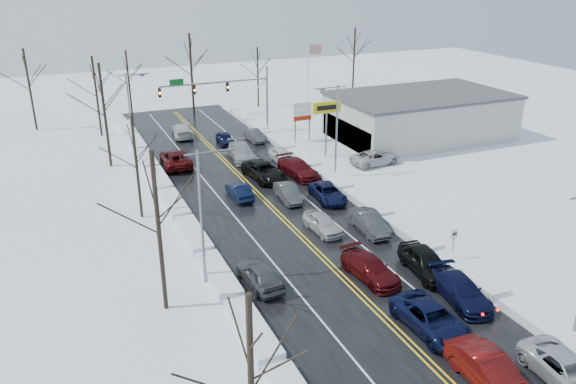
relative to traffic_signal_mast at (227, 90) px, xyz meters
name	(u,v)px	position (x,y,z in m)	size (l,w,h in m)	color
ground	(298,234)	(-3.45, -27.99, -5.48)	(160.00, 160.00, 0.00)	silver
road_surface	(288,223)	(-3.45, -25.99, -5.47)	(14.00, 84.00, 0.01)	black
snow_bank_left	(195,241)	(-11.05, -25.99, -5.48)	(1.55, 72.00, 0.61)	white
snow_bank_right	(370,208)	(4.15, -25.99, -5.48)	(1.55, 72.00, 0.61)	white
traffic_signal_mast	(227,90)	(0.00, 0.00, 0.00)	(13.28, 0.39, 8.00)	slate
tires_plus_sign	(327,111)	(7.05, -12.00, -0.49)	(3.20, 0.34, 6.00)	slate
used_vehicles_sign	(302,114)	(7.05, -5.99, -2.16)	(2.20, 0.22, 4.65)	slate
speed_limit_sign	(454,239)	(4.75, -35.99, -3.84)	(0.55, 0.09, 2.35)	slate
flagpole	(309,76)	(11.72, 2.01, 0.45)	(1.87, 1.20, 10.00)	silver
dealership_building	(420,116)	(20.53, -9.99, -2.82)	(20.40, 12.40, 5.30)	#B1B1AC
streetlight_ne	(335,124)	(4.85, -17.99, -0.17)	(3.20, 0.25, 9.00)	slate
streetlight_sw	(204,207)	(-11.74, -31.99, -0.17)	(3.20, 0.25, 9.00)	slate
streetlight_nw	(131,108)	(-11.74, -3.99, -0.17)	(3.20, 0.25, 9.00)	slate
tree_left_a	(250,360)	(-14.45, -47.99, 0.81)	(3.60, 3.60, 9.00)	#2D231C
tree_left_b	(156,201)	(-14.95, -33.99, 1.51)	(4.00, 4.00, 10.00)	#2D231C
tree_left_c	(135,148)	(-13.95, -19.99, 0.46)	(3.40, 3.40, 8.50)	#2D231C
tree_left_d	(102,95)	(-14.65, -5.99, 1.86)	(4.20, 4.20, 10.50)	#2D231C
tree_left_e	(95,81)	(-14.25, 6.01, 1.16)	(3.80, 3.80, 9.50)	#2D231C
tree_far_a	(27,74)	(-21.45, 12.01, 1.51)	(4.00, 4.00, 10.00)	#2D231C
tree_far_b	(128,71)	(-9.45, 13.01, 0.81)	(3.60, 3.60, 9.00)	#2D231C
tree_far_c	(191,59)	(-1.45, 11.01, 2.21)	(4.40, 4.40, 11.00)	#2D231C
tree_far_d	(258,65)	(8.55, 12.51, 0.46)	(3.40, 3.40, 8.50)	#2D231C
tree_far_e	(354,49)	(24.55, 13.01, 1.86)	(4.20, 4.20, 10.50)	#2D231C
queued_car_2	(431,330)	(-1.68, -42.23, -5.48)	(2.53, 5.49, 1.52)	black
queued_car_3	(369,278)	(-1.84, -35.87, -5.48)	(2.04, 5.01, 1.45)	#43080C
queued_car_4	(322,232)	(-1.58, -28.40, -5.48)	(1.68, 4.18, 1.43)	#B8B8BA
queued_car_5	(288,200)	(-1.50, -21.57, -5.48)	(1.48, 4.25, 1.40)	#3B3E40
queued_car_6	(264,179)	(-1.54, -15.80, -5.48)	(2.67, 5.78, 1.61)	black
queued_car_7	(242,159)	(-1.58, -9.36, -5.48)	(2.33, 5.73, 1.66)	#999BA0
queued_car_8	(226,145)	(-1.58, -3.63, -5.48)	(1.63, 4.04, 1.38)	black
queued_car_10	(566,383)	(1.83, -48.44, -5.48)	(2.40, 5.21, 1.45)	#AFB3B8
queued_car_11	(459,301)	(1.83, -40.42, -5.48)	(2.09, 5.15, 1.49)	black
queued_car_12	(424,273)	(1.87, -36.80, -5.48)	(2.03, 5.05, 1.72)	black
queued_car_13	(369,231)	(1.78, -29.78, -5.48)	(1.61, 4.61, 1.52)	#393B3D
queued_car_14	(328,200)	(1.69, -22.95, -5.48)	(2.24, 4.86, 1.35)	black
queued_car_15	(298,176)	(1.77, -16.37, -5.48)	(2.26, 5.57, 1.62)	#48090E
queued_car_16	(282,162)	(1.97, -12.04, -5.48)	(1.76, 4.38, 1.49)	silver
queued_car_17	(254,141)	(2.00, -3.52, -5.48)	(1.40, 4.02, 1.32)	#434548
oncoming_car_0	(240,198)	(-5.29, -19.42, -5.48)	(1.44, 4.14, 1.36)	black
oncoming_car_1	(176,166)	(-8.51, -8.75, -5.48)	(2.76, 5.98, 1.66)	#48090B
oncoming_car_2	(183,137)	(-5.34, 1.61, -5.48)	(2.26, 5.57, 1.62)	silver
oncoming_car_3	(260,285)	(-8.80, -33.81, -5.48)	(1.84, 4.58, 1.56)	#45474A
parked_car_0	(375,164)	(10.55, -16.40, -5.48)	(2.47, 5.35, 1.49)	#BABABC
parked_car_1	(373,146)	(13.62, -10.99, -5.48)	(2.06, 5.06, 1.47)	white
parked_car_2	(336,137)	(11.70, -5.79, -5.48)	(1.58, 3.93, 1.34)	black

